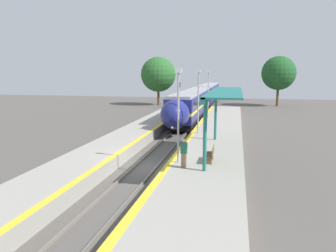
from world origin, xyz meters
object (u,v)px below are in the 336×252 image
(train, at_px, (201,97))
(railway_signal, at_px, (179,95))
(lamppost_far, at_px, (208,91))
(person_waiting, at_px, (184,153))
(lamppost_mid, at_px, (198,97))
(lamppost_near, at_px, (178,110))
(platform_bench, at_px, (211,154))

(train, xyz_separation_m, railway_signal, (-2.46, -6.42, 0.70))
(train, bearing_deg, lamppost_far, -80.73)
(person_waiting, xyz_separation_m, lamppost_mid, (-0.49, 10.70, 2.29))
(railway_signal, bearing_deg, lamppost_near, -80.10)
(railway_signal, bearing_deg, lamppost_far, -58.96)
(lamppost_near, relative_size, lamppost_far, 1.00)
(lamppost_mid, bearing_deg, lamppost_near, -90.00)
(train, bearing_deg, platform_bench, -82.78)
(train, xyz_separation_m, lamppost_mid, (2.35, -24.21, 1.81))
(lamppost_mid, distance_m, lamppost_far, 9.79)
(lamppost_mid, bearing_deg, train, 95.55)
(railway_signal, xyz_separation_m, lamppost_far, (4.81, -8.00, 1.12))
(lamppost_mid, relative_size, lamppost_far, 1.00)
(lamppost_mid, height_order, lamppost_far, same)
(train, xyz_separation_m, lamppost_near, (2.35, -34.00, 1.81))
(person_waiting, distance_m, lamppost_mid, 10.95)
(platform_bench, xyz_separation_m, lamppost_mid, (-1.89, 9.24, 2.66))
(platform_bench, height_order, lamppost_near, lamppost_near)
(train, relative_size, lamppost_far, 8.91)
(train, distance_m, lamppost_near, 34.13)
(platform_bench, relative_size, lamppost_near, 0.28)
(lamppost_near, bearing_deg, lamppost_far, 90.00)
(platform_bench, relative_size, lamppost_far, 0.28)
(lamppost_near, bearing_deg, platform_bench, 16.05)
(train, height_order, lamppost_near, lamppost_near)
(platform_bench, distance_m, person_waiting, 2.05)
(platform_bench, relative_size, person_waiting, 0.94)
(person_waiting, bearing_deg, train, 94.66)
(train, height_order, platform_bench, train)
(platform_bench, bearing_deg, lamppost_near, -163.95)
(person_waiting, distance_m, lamppost_near, 2.51)
(platform_bench, height_order, railway_signal, railway_signal)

